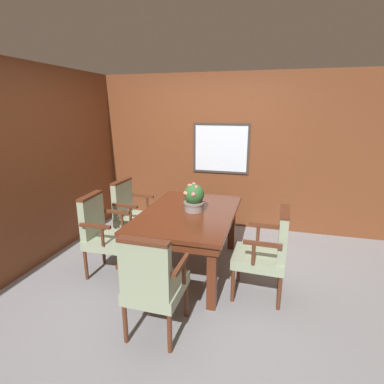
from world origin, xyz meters
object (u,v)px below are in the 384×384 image
potted_plant (194,198)px  chair_left_far (132,212)px  chair_right_near (267,250)px  dining_table (189,219)px  chair_left_near (104,232)px  chair_head_near (153,282)px

potted_plant → chair_left_far: bearing=162.2°
chair_left_far → potted_plant: potted_plant is taller
chair_right_near → chair_left_far: bearing=-108.7°
dining_table → potted_plant: 0.27m
chair_left_near → chair_right_near: bearing=-91.3°
chair_right_near → chair_left_far: 1.98m
chair_right_near → chair_left_far: size_ratio=1.00×
chair_right_near → chair_left_far: same height
potted_plant → chair_head_near: bearing=-91.5°
dining_table → potted_plant: (0.05, 0.05, 0.26)m
dining_table → chair_right_near: (0.93, -0.33, -0.12)m
chair_head_near → potted_plant: 1.28m
chair_left_near → dining_table: bearing=-71.1°
chair_head_near → chair_left_far: size_ratio=1.00×
chair_left_near → chair_right_near: (1.86, 0.02, 0.00)m
chair_left_far → potted_plant: bearing=-104.4°
chair_left_near → chair_left_far: bearing=-2.3°
chair_head_near → chair_right_near: (0.91, 0.84, 0.00)m
dining_table → chair_right_near: chair_right_near is taller
chair_left_far → potted_plant: 1.09m
dining_table → chair_head_near: (0.02, -1.17, -0.12)m
chair_head_near → chair_right_near: size_ratio=1.00×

